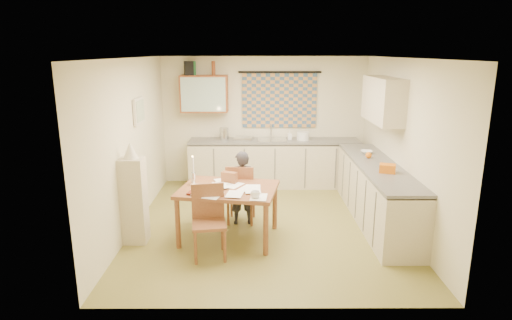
{
  "coord_description": "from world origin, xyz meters",
  "views": [
    {
      "loc": [
        -0.18,
        -6.17,
        2.59
      ],
      "look_at": [
        -0.16,
        0.2,
        0.97
      ],
      "focal_mm": 30.0,
      "sensor_mm": 36.0,
      "label": 1
    }
  ],
  "objects_px": {
    "counter_back": "(274,163)",
    "dining_table": "(229,213)",
    "person": "(242,188)",
    "counter_right": "(376,193)",
    "chair_far": "(241,204)",
    "stove": "(398,220)",
    "shelf_stand": "(134,201)"
  },
  "relations": [
    {
      "from": "chair_far",
      "to": "counter_right",
      "type": "bearing_deg",
      "value": -173.94
    },
    {
      "from": "counter_right",
      "to": "chair_far",
      "type": "height_order",
      "value": "chair_far"
    },
    {
      "from": "stove",
      "to": "shelf_stand",
      "type": "distance_m",
      "value": 3.56
    },
    {
      "from": "person",
      "to": "shelf_stand",
      "type": "height_order",
      "value": "shelf_stand"
    },
    {
      "from": "stove",
      "to": "shelf_stand",
      "type": "xyz_separation_m",
      "value": [
        -3.54,
        0.3,
        0.16
      ]
    },
    {
      "from": "counter_back",
      "to": "shelf_stand",
      "type": "xyz_separation_m",
      "value": [
        -2.04,
        -2.58,
        0.15
      ]
    },
    {
      "from": "shelf_stand",
      "to": "stove",
      "type": "bearing_deg",
      "value": -4.83
    },
    {
      "from": "person",
      "to": "counter_right",
      "type": "bearing_deg",
      "value": 176.73
    },
    {
      "from": "dining_table",
      "to": "shelf_stand",
      "type": "distance_m",
      "value": 1.32
    },
    {
      "from": "counter_right",
      "to": "stove",
      "type": "xyz_separation_m",
      "value": [
        0.0,
        -1.05,
        -0.01
      ]
    },
    {
      "from": "counter_right",
      "to": "chair_far",
      "type": "distance_m",
      "value": 2.1
    },
    {
      "from": "person",
      "to": "dining_table",
      "type": "bearing_deg",
      "value": 66.12
    },
    {
      "from": "counter_back",
      "to": "counter_right",
      "type": "distance_m",
      "value": 2.36
    },
    {
      "from": "dining_table",
      "to": "person",
      "type": "relative_size",
      "value": 1.28
    },
    {
      "from": "counter_back",
      "to": "stove",
      "type": "bearing_deg",
      "value": -62.44
    },
    {
      "from": "counter_right",
      "to": "stove",
      "type": "bearing_deg",
      "value": -90.0
    },
    {
      "from": "counter_right",
      "to": "chair_far",
      "type": "bearing_deg",
      "value": -178.96
    },
    {
      "from": "counter_right",
      "to": "person",
      "type": "bearing_deg",
      "value": -177.18
    },
    {
      "from": "stove",
      "to": "counter_right",
      "type": "bearing_deg",
      "value": 90.0
    },
    {
      "from": "stove",
      "to": "chair_far",
      "type": "relative_size",
      "value": 0.95
    },
    {
      "from": "stove",
      "to": "dining_table",
      "type": "height_order",
      "value": "stove"
    },
    {
      "from": "counter_back",
      "to": "dining_table",
      "type": "relative_size",
      "value": 2.24
    },
    {
      "from": "counter_back",
      "to": "shelf_stand",
      "type": "distance_m",
      "value": 3.29
    },
    {
      "from": "dining_table",
      "to": "chair_far",
      "type": "xyz_separation_m",
      "value": [
        0.15,
        0.59,
        -0.09
      ]
    },
    {
      "from": "stove",
      "to": "chair_far",
      "type": "bearing_deg",
      "value": 154.23
    },
    {
      "from": "chair_far",
      "to": "shelf_stand",
      "type": "height_order",
      "value": "shelf_stand"
    },
    {
      "from": "dining_table",
      "to": "shelf_stand",
      "type": "height_order",
      "value": "shelf_stand"
    },
    {
      "from": "counter_back",
      "to": "shelf_stand",
      "type": "bearing_deg",
      "value": -128.36
    },
    {
      "from": "counter_back",
      "to": "dining_table",
      "type": "bearing_deg",
      "value": -106.93
    },
    {
      "from": "stove",
      "to": "shelf_stand",
      "type": "bearing_deg",
      "value": 175.17
    },
    {
      "from": "person",
      "to": "stove",
      "type": "bearing_deg",
      "value": 149.43
    },
    {
      "from": "shelf_stand",
      "to": "dining_table",
      "type": "bearing_deg",
      "value": 5.31
    }
  ]
}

